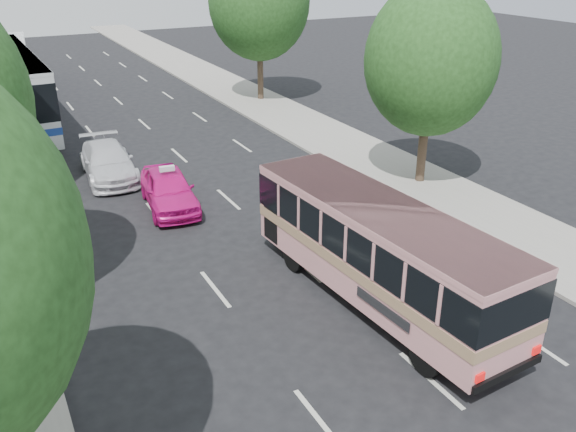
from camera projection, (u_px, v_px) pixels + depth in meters
ground at (346, 345)px, 15.08m from camera, size 120.00×120.00×0.00m
sidewalk_right at (283, 115)px, 34.79m from camera, size 4.00×90.00×0.12m
tree_right_near at (434, 55)px, 23.05m from camera, size 5.10×5.10×7.95m
pink_bus at (379, 244)px, 16.20m from camera, size 2.88×9.10×2.86m
pink_taxi at (169, 189)px, 22.58m from camera, size 2.21×4.44×1.45m
white_pickup at (108, 162)px, 25.50m from camera, size 2.25×4.92×1.40m
tour_coach_front at (6, 84)px, 31.27m from camera, size 3.23×13.53×4.03m
tour_coach_rear at (9, 63)px, 39.37m from camera, size 3.20×10.82×3.19m
taxi_roof_sign at (167, 169)px, 22.24m from camera, size 0.57×0.24×0.18m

